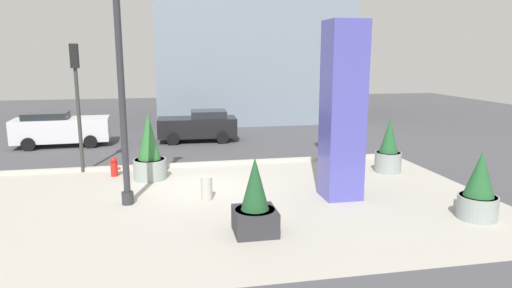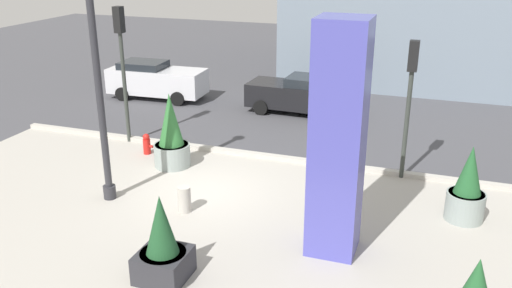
{
  "view_description": "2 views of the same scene",
  "coord_description": "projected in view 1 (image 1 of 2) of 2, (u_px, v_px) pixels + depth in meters",
  "views": [
    {
      "loc": [
        -1.14,
        -15.11,
        4.55
      ],
      "look_at": [
        1.62,
        -1.15,
        1.71
      ],
      "focal_mm": 31.65,
      "sensor_mm": 36.0,
      "label": 1
    },
    {
      "loc": [
        6.29,
        -13.34,
        7.06
      ],
      "look_at": [
        1.74,
        -0.38,
        1.88
      ],
      "focal_mm": 38.05,
      "sensor_mm": 36.0,
      "label": 2
    }
  ],
  "objects": [
    {
      "name": "traffic_light_far_side",
      "position": [
        325.0,
        93.0,
        19.01
      ],
      "size": [
        0.28,
        0.42,
        4.34
      ],
      "color": "#333833",
      "rests_on": "ground_plane"
    },
    {
      "name": "traffic_light_corner",
      "position": [
        77.0,
        88.0,
        17.06
      ],
      "size": [
        0.28,
        0.42,
        4.93
      ],
      "color": "#333833",
      "rests_on": "ground_plane"
    },
    {
      "name": "lamp_post",
      "position": [
        122.0,
        94.0,
        13.25
      ],
      "size": [
        0.44,
        0.44,
        6.96
      ],
      "color": "#2D2D33",
      "rests_on": "ground_plane"
    },
    {
      "name": "concrete_bollard",
      "position": [
        207.0,
        188.0,
        14.27
      ],
      "size": [
        0.36,
        0.36,
        0.75
      ],
      "primitive_type": "cylinder",
      "color": "#B2ADA3",
      "rests_on": "ground_plane"
    },
    {
      "name": "potted_plant_near_left",
      "position": [
        255.0,
        203.0,
        11.5
      ],
      "size": [
        1.08,
        1.08,
        2.02
      ],
      "color": "#2D2D33",
      "rests_on": "ground_plane"
    },
    {
      "name": "plaza_pavement",
      "position": [
        209.0,
        206.0,
        13.72
      ],
      "size": [
        18.0,
        10.0,
        0.02
      ],
      "primitive_type": "cube",
      "color": "#ADA89E",
      "rests_on": "ground_plane"
    },
    {
      "name": "car_passing_lane",
      "position": [
        61.0,
        129.0,
        22.57
      ],
      "size": [
        4.62,
        2.13,
        1.73
      ],
      "color": "silver",
      "rests_on": "ground_plane"
    },
    {
      "name": "potted_plant_curbside",
      "position": [
        389.0,
        150.0,
        17.56
      ],
      "size": [
        1.02,
        1.02,
        2.11
      ],
      "color": "gray",
      "rests_on": "ground_plane"
    },
    {
      "name": "curb_strip",
      "position": [
        198.0,
        164.0,
        18.63
      ],
      "size": [
        18.0,
        0.24,
        0.16
      ],
      "primitive_type": "cube",
      "color": "#B7B2A8",
      "rests_on": "ground_plane"
    },
    {
      "name": "car_curb_east",
      "position": [
        199.0,
        126.0,
        23.88
      ],
      "size": [
        4.14,
        2.12,
        1.63
      ],
      "color": "black",
      "rests_on": "ground_plane"
    },
    {
      "name": "fire_hydrant",
      "position": [
        114.0,
        167.0,
        17.01
      ],
      "size": [
        0.36,
        0.26,
        0.75
      ],
      "color": "red",
      "rests_on": "ground_plane"
    },
    {
      "name": "art_pillar_blue",
      "position": [
        343.0,
        112.0,
        14.08
      ],
      "size": [
        1.16,
        1.16,
        5.57
      ],
      "primitive_type": "cube",
      "color": "#4C4CAD",
      "rests_on": "ground_plane"
    },
    {
      "name": "ground_plane",
      "position": [
        196.0,
        161.0,
        19.49
      ],
      "size": [
        60.0,
        60.0,
        0.0
      ],
      "primitive_type": "plane",
      "color": "#47474C"
    },
    {
      "name": "potted_plant_near_right",
      "position": [
        479.0,
        190.0,
        12.53
      ],
      "size": [
        1.08,
        1.08,
        1.93
      ],
      "color": "gray",
      "rests_on": "ground_plane"
    },
    {
      "name": "potted_plant_mid_plaza",
      "position": [
        149.0,
        152.0,
        16.5
      ],
      "size": [
        1.19,
        1.19,
        2.5
      ],
      "color": "gray",
      "rests_on": "ground_plane"
    }
  ]
}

